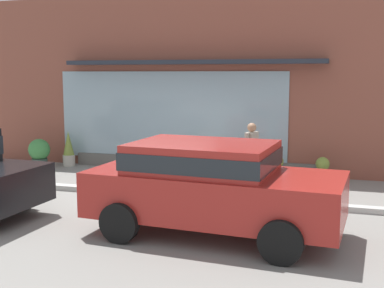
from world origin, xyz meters
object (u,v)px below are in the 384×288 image
(potted_plant_window_right, at_px, (322,168))
(potted_plant_window_center, at_px, (69,149))
(pedestrian_with_handbag, at_px, (251,151))
(potted_plant_doorstep, at_px, (39,152))
(parked_car_red, at_px, (211,182))
(fire_hydrant, at_px, (228,173))
(potted_plant_low_front, at_px, (277,168))
(potted_plant_by_entrance, at_px, (209,162))

(potted_plant_window_right, bearing_deg, potted_plant_window_center, 179.28)
(pedestrian_with_handbag, bearing_deg, potted_plant_doorstep, -80.00)
(parked_car_red, bearing_deg, potted_plant_doorstep, 148.75)
(fire_hydrant, height_order, potted_plant_window_right, fire_hydrant)
(parked_car_red, relative_size, potted_plant_window_right, 6.83)
(fire_hydrant, xyz_separation_m, potted_plant_window_right, (2.03, 1.94, -0.14))
(potted_plant_window_center, relative_size, potted_plant_doorstep, 1.25)
(potted_plant_window_center, bearing_deg, potted_plant_doorstep, -149.87)
(potted_plant_window_right, relative_size, potted_plant_window_center, 0.61)
(potted_plant_window_right, height_order, potted_plant_window_center, potted_plant_window_center)
(potted_plant_low_front, relative_size, potted_plant_window_center, 0.65)
(fire_hydrant, xyz_separation_m, potted_plant_by_entrance, (-0.94, 1.85, -0.11))
(fire_hydrant, distance_m, potted_plant_doorstep, 6.29)
(potted_plant_low_front, bearing_deg, potted_plant_doorstep, -179.23)
(parked_car_red, bearing_deg, potted_plant_window_right, 75.38)
(potted_plant_window_center, bearing_deg, potted_plant_by_entrance, -2.37)
(fire_hydrant, bearing_deg, potted_plant_window_center, 159.18)
(fire_hydrant, relative_size, potted_plant_low_front, 1.43)
(parked_car_red, distance_m, potted_plant_window_right, 5.21)
(fire_hydrant, xyz_separation_m, potted_plant_doorstep, (-6.08, 1.61, -0.03))
(pedestrian_with_handbag, distance_m, potted_plant_by_entrance, 1.96)
(potted_plant_low_front, bearing_deg, potted_plant_window_right, 11.87)
(pedestrian_with_handbag, height_order, potted_plant_window_right, pedestrian_with_handbag)
(potted_plant_doorstep, bearing_deg, potted_plant_window_right, 2.34)
(potted_plant_by_entrance, distance_m, potted_plant_window_center, 4.42)
(potted_plant_window_right, bearing_deg, potted_plant_by_entrance, -178.27)
(pedestrian_with_handbag, distance_m, potted_plant_window_center, 5.97)
(fire_hydrant, relative_size, potted_plant_window_right, 1.52)
(potted_plant_window_center, bearing_deg, pedestrian_with_handbag, -14.38)
(parked_car_red, relative_size, potted_plant_low_front, 6.46)
(pedestrian_with_handbag, height_order, potted_plant_window_center, pedestrian_with_handbag)
(potted_plant_by_entrance, xyz_separation_m, potted_plant_window_center, (-4.41, 0.18, 0.13))
(parked_car_red, distance_m, potted_plant_by_entrance, 5.02)
(potted_plant_low_front, bearing_deg, fire_hydrant, -117.92)
(fire_hydrant, relative_size, parked_car_red, 0.22)
(parked_car_red, bearing_deg, potted_plant_low_front, 87.55)
(potted_plant_by_entrance, bearing_deg, fire_hydrant, -63.16)
(fire_hydrant, relative_size, potted_plant_doorstep, 1.16)
(potted_plant_by_entrance, bearing_deg, potted_plant_low_front, -4.58)
(potted_plant_by_entrance, bearing_deg, potted_plant_window_right, 1.73)
(parked_car_red, relative_size, potted_plant_doorstep, 5.21)
(potted_plant_doorstep, bearing_deg, potted_plant_window_center, 30.13)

